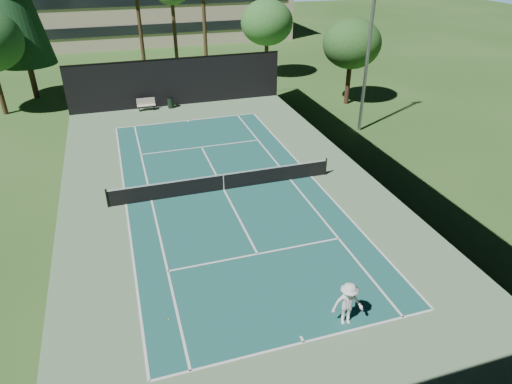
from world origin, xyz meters
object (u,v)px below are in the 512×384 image
tennis_net (224,181)px  trash_bin (171,102)px  tennis_ball_b (225,181)px  tennis_ball_d (121,183)px  tennis_ball_a (169,319)px  park_bench (146,104)px  player (348,304)px  tennis_ball_c (200,183)px

tennis_net → trash_bin: bearing=92.9°
tennis_net → tennis_ball_b: tennis_net is taller
tennis_net → tennis_ball_d: 6.20m
tennis_ball_a → park_bench: (1.64, 24.73, 0.52)m
player → trash_bin: player is taller
tennis_net → tennis_ball_c: 1.78m
tennis_ball_c → trash_bin: bearing=88.4°
tennis_net → tennis_ball_a: 10.33m
tennis_net → tennis_ball_c: bearing=133.6°
tennis_ball_b → tennis_ball_c: (-1.49, 0.19, -0.00)m
tennis_ball_a → tennis_ball_c: size_ratio=0.99×
tennis_ball_a → tennis_ball_c: same height
tennis_ball_c → tennis_ball_b: bearing=-7.3°
player → tennis_net: bearing=111.1°
tennis_ball_d → tennis_net: bearing=-25.0°
player → tennis_ball_a: 6.78m
tennis_ball_a → trash_bin: (3.68, 24.69, 0.45)m
player → tennis_ball_b: 12.62m
tennis_ball_a → trash_bin: size_ratio=0.07×
player → tennis_ball_a: player is taller
tennis_ball_b → tennis_net: bearing=-106.5°
tennis_net → tennis_ball_d: tennis_net is taller
tennis_ball_c → trash_bin: trash_bin is taller
tennis_ball_c → player: bearing=-76.4°
tennis_net → trash_bin: 15.42m
tennis_ball_c → tennis_net: bearing=-46.4°
tennis_ball_b → park_bench: bearing=102.3°
tennis_net → trash_bin: (-0.79, 15.40, -0.08)m
player → tennis_ball_d: (-7.49, 14.05, -0.89)m
tennis_ball_a → tennis_ball_c: bearing=72.6°
tennis_ball_d → trash_bin: (4.81, 12.79, 0.44)m
player → tennis_ball_d: bearing=129.8°
player → tennis_ball_c: size_ratio=29.46×
tennis_ball_a → park_bench: 24.79m
trash_bin → tennis_ball_c: bearing=-91.6°
tennis_ball_a → tennis_ball_d: bearing=95.4°
player → park_bench: bearing=111.7°
park_bench → trash_bin: (2.04, -0.04, -0.07)m
tennis_ball_d → player: bearing=-61.9°
tennis_ball_b → tennis_ball_c: tennis_ball_b is taller
park_bench → tennis_ball_d: bearing=-102.2°
trash_bin → tennis_net: bearing=-87.1°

